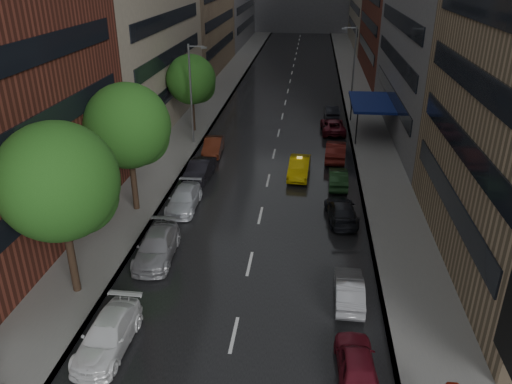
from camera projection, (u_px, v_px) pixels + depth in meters
road at (287, 95)px, 64.52m from camera, size 14.00×140.00×0.01m
sidewalk_left at (219, 92)px, 65.38m from camera, size 4.00×140.00×0.15m
sidewalk_right at (358, 96)px, 63.59m from camera, size 4.00×140.00×0.15m
tree_near at (58, 182)px, 23.39m from camera, size 5.75×5.75×9.17m
tree_mid at (128, 126)px, 32.05m from camera, size 5.55×5.55×8.85m
tree_far at (191, 80)px, 48.39m from camera, size 4.82×4.82×7.68m
taxi at (299, 167)px, 39.78m from camera, size 1.81×4.62×1.50m
parked_cars_left at (177, 211)px, 32.86m from camera, size 2.32×29.47×1.53m
parked_cars_right at (337, 171)px, 39.23m from camera, size 2.57×42.26×1.58m
street_lamp_left at (192, 92)px, 45.20m from camera, size 1.74×0.22×9.00m
street_lamp_right at (353, 65)px, 57.18m from camera, size 1.74×0.22×9.00m
awning at (371, 102)px, 48.78m from camera, size 4.00×8.00×3.12m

